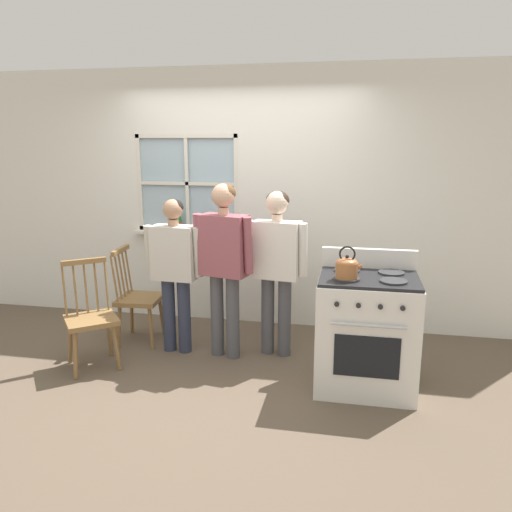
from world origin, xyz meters
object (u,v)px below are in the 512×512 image
at_px(person_elderly_left, 175,263).
at_px(potted_plant, 177,220).
at_px(person_adult_right, 277,257).
at_px(kettle, 347,267).
at_px(chair_by_window, 138,299).
at_px(chair_near_wall, 91,319).
at_px(person_teen_center, 224,254).
at_px(stove, 366,331).

height_order(person_elderly_left, potted_plant, person_elderly_left).
distance_m(person_adult_right, kettle, 0.89).
distance_m(chair_by_window, chair_near_wall, 0.64).
height_order(chair_by_window, person_teen_center, person_teen_center).
height_order(chair_near_wall, person_elderly_left, person_elderly_left).
relative_size(chair_by_window, stove, 0.87).
height_order(chair_by_window, person_adult_right, person_adult_right).
distance_m(person_elderly_left, stove, 1.82).
height_order(chair_by_window, person_elderly_left, person_elderly_left).
height_order(chair_near_wall, person_adult_right, person_adult_right).
bearing_deg(person_teen_center, chair_near_wall, -144.49).
distance_m(chair_by_window, kettle, 2.21).
relative_size(chair_near_wall, person_elderly_left, 0.65).
distance_m(chair_near_wall, potted_plant, 1.52).
height_order(person_adult_right, potted_plant, person_adult_right).
bearing_deg(kettle, person_adult_right, 135.54).
distance_m(person_elderly_left, person_teen_center, 0.49).
relative_size(chair_by_window, potted_plant, 2.67).
bearing_deg(person_elderly_left, potted_plant, 110.43).
distance_m(kettle, potted_plant, 2.29).
bearing_deg(person_elderly_left, person_adult_right, 9.65).
distance_m(chair_near_wall, person_elderly_left, 0.88).
xyz_separation_m(stove, potted_plant, (-2.01, 1.23, 0.64)).
bearing_deg(kettle, stove, 37.23).
relative_size(person_elderly_left, person_adult_right, 0.95).
distance_m(person_elderly_left, potted_plant, 0.93).
height_order(person_teen_center, kettle, person_teen_center).
bearing_deg(chair_by_window, chair_near_wall, 161.27).
bearing_deg(chair_near_wall, person_adult_right, -18.28).
bearing_deg(stove, person_teen_center, 164.38).
distance_m(person_teen_center, kettle, 1.19).
xyz_separation_m(chair_by_window, person_adult_right, (1.39, -0.04, 0.49)).
xyz_separation_m(chair_by_window, chair_near_wall, (-0.16, -0.62, 0.00)).
xyz_separation_m(person_elderly_left, stove, (1.73, -0.37, -0.39)).
height_order(chair_by_window, potted_plant, potted_plant).
relative_size(person_elderly_left, stove, 1.33).
bearing_deg(kettle, person_teen_center, 156.00).
bearing_deg(stove, chair_near_wall, -177.89).
bearing_deg(stove, potted_plant, 148.60).
relative_size(chair_by_window, person_teen_center, 0.59).
xyz_separation_m(chair_by_window, potted_plant, (0.18, 0.69, 0.68)).
distance_m(chair_by_window, stove, 2.26).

